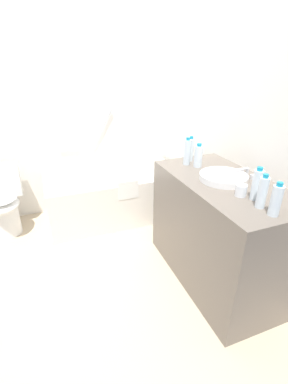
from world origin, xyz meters
name	(u,v)px	position (x,y,z in m)	size (l,w,h in m)	color
ground_plane	(90,267)	(0.00, 0.00, 0.00)	(3.64, 3.64, 0.00)	#C1AD8E
wall_back_tiled	(60,112)	(0.00, 1.29, 1.21)	(3.04, 0.10, 2.41)	white
wall_right_mirror	(232,124)	(1.37, 0.00, 1.21)	(0.10, 2.88, 2.41)	white
bathtub	(115,193)	(0.48, 0.85, 0.29)	(1.54, 0.79, 1.23)	white
toilet	(4,201)	(-0.71, 0.92, 0.38)	(0.37, 0.52, 0.74)	white
vanity_counter	(218,231)	(1.00, -0.47, 0.45)	(0.64, 1.23, 0.90)	#6B6056
sink_basin	(223,177)	(0.99, -0.46, 0.92)	(0.35, 0.35, 0.05)	white
sink_faucet	(245,172)	(1.19, -0.46, 0.93)	(0.13, 0.15, 0.08)	#BCBCC1
water_bottle_0	(187,152)	(0.91, -0.05, 1.01)	(0.06, 0.06, 0.24)	silver
water_bottle_1	(257,185)	(0.98, -0.79, 1.00)	(0.06, 0.06, 0.22)	silver
water_bottle_2	(276,200)	(0.94, -0.99, 0.99)	(0.06, 0.06, 0.20)	silver
water_bottle_3	(262,192)	(0.94, -0.89, 1.00)	(0.06, 0.06, 0.21)	silver
water_bottle_4	(198,156)	(0.97, -0.13, 0.99)	(0.07, 0.07, 0.20)	silver
water_bottle_5	(191,149)	(0.99, 0.03, 1.00)	(0.06, 0.06, 0.22)	silver
drinking_glass_0	(241,190)	(0.93, -0.72, 0.94)	(0.07, 0.07, 0.08)	white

